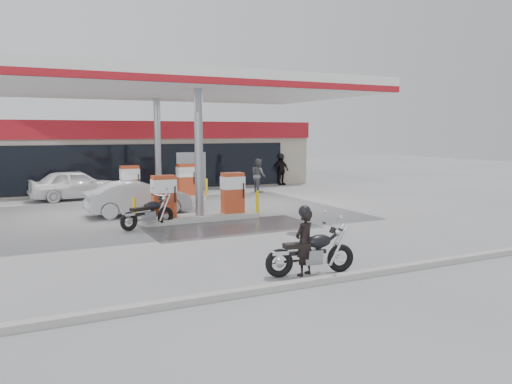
% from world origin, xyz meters
% --- Properties ---
extents(ground, '(90.00, 90.00, 0.00)m').
position_xyz_m(ground, '(0.00, 0.00, 0.00)').
color(ground, gray).
rests_on(ground, ground).
extents(wet_patch, '(6.00, 3.00, 0.00)m').
position_xyz_m(wet_patch, '(0.50, 0.00, 0.00)').
color(wet_patch, '#4C4C4F').
rests_on(wet_patch, ground).
extents(drain_cover, '(0.70, 0.70, 0.01)m').
position_xyz_m(drain_cover, '(2.00, -2.00, 0.00)').
color(drain_cover, '#38383A').
rests_on(drain_cover, ground).
extents(kerb, '(28.00, 0.25, 0.15)m').
position_xyz_m(kerb, '(0.00, -7.00, 0.07)').
color(kerb, gray).
rests_on(kerb, ground).
extents(store_building, '(22.00, 8.22, 4.00)m').
position_xyz_m(store_building, '(0.01, 15.94, 2.01)').
color(store_building, '#AEA592').
rests_on(store_building, ground).
extents(canopy, '(16.00, 10.02, 5.51)m').
position_xyz_m(canopy, '(0.00, 5.00, 5.27)').
color(canopy, silver).
rests_on(canopy, ground).
extents(pump_island_near, '(5.14, 1.30, 1.78)m').
position_xyz_m(pump_island_near, '(0.00, 2.00, 0.71)').
color(pump_island_near, '#9E9E99').
rests_on(pump_island_near, ground).
extents(pump_island_far, '(5.14, 1.30, 1.78)m').
position_xyz_m(pump_island_far, '(0.00, 8.00, 0.71)').
color(pump_island_far, '#9E9E99').
rests_on(pump_island_far, ground).
extents(main_motorcycle, '(2.26, 0.88, 1.16)m').
position_xyz_m(main_motorcycle, '(-0.11, -6.28, 0.51)').
color(main_motorcycle, black).
rests_on(main_motorcycle, ground).
extents(biker_main, '(0.68, 0.58, 1.58)m').
position_xyz_m(biker_main, '(-0.31, -6.25, 0.79)').
color(biker_main, black).
rests_on(biker_main, ground).
extents(parked_motorcycle, '(2.11, 1.06, 1.13)m').
position_xyz_m(parked_motorcycle, '(-2.18, 1.22, 0.50)').
color(parked_motorcycle, black).
rests_on(parked_motorcycle, ground).
extents(sedan_white, '(4.58, 2.15, 1.52)m').
position_xyz_m(sedan_white, '(-3.62, 10.20, 0.76)').
color(sedan_white, white).
rests_on(sedan_white, ground).
extents(attendant, '(0.73, 0.93, 1.90)m').
position_xyz_m(attendant, '(6.00, 9.00, 0.95)').
color(attendant, '#56575B').
rests_on(attendant, ground).
extents(hatchback_silver, '(4.24, 1.52, 1.39)m').
position_xyz_m(hatchback_silver, '(-1.85, 4.20, 0.70)').
color(hatchback_silver, '#B0B2B8').
rests_on(hatchback_silver, ground).
extents(parked_car_left, '(4.64, 2.90, 1.25)m').
position_xyz_m(parked_car_left, '(-4.50, 13.29, 0.63)').
color(parked_car_left, black).
rests_on(parked_car_left, ground).
extents(biker_walking, '(1.17, 0.63, 1.90)m').
position_xyz_m(biker_walking, '(9.00, 11.80, 0.95)').
color(biker_walking, black).
rests_on(biker_walking, ground).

